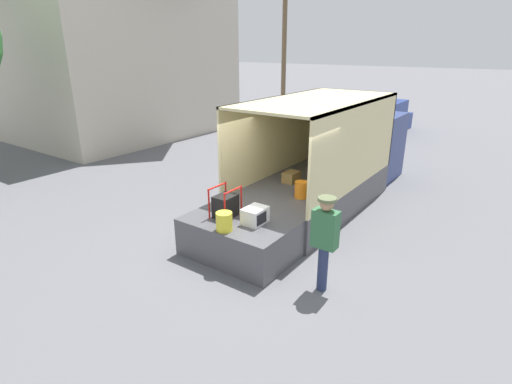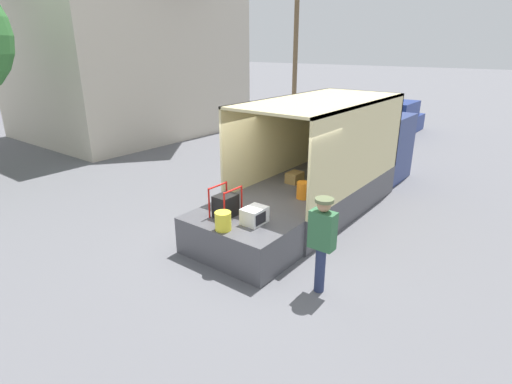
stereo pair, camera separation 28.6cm
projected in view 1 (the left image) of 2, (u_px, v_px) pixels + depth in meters
The scene contains 10 objects.
ground_plane at pixel (260, 241), 8.89m from camera, with size 160.00×160.00×0.00m, color slate.
box_truck at pixel (338, 163), 11.63m from camera, with size 6.90×2.32×2.87m.
tailgate_deck at pixel (240, 238), 8.18m from camera, with size 1.49×2.21×0.80m, color #4C4C51.
microwave at pixel (255, 216), 7.83m from camera, with size 0.49×0.39×0.33m.
portable_generator at pixel (226, 205), 8.13m from camera, with size 0.57×0.45×0.63m.
orange_bucket at pixel (224, 222), 7.52m from camera, with size 0.31×0.31×0.36m.
worker_person at pixel (325, 234), 6.77m from camera, with size 0.32×0.44×1.76m.
pickup_truck_blue at pixel (379, 121), 19.67m from camera, with size 4.92×2.00×1.53m.
house_backdrop at pixel (113, 27), 18.51m from camera, with size 9.84×7.85×9.59m.
utility_pole at pixel (284, 41), 23.58m from camera, with size 1.80×0.28×8.32m.
Camera 1 is at (-6.54, -4.54, 4.10)m, focal length 28.00 mm.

